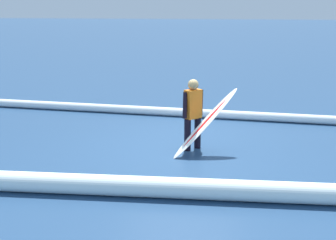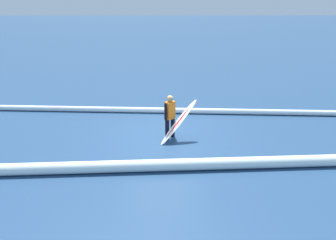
{
  "view_description": "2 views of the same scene",
  "coord_description": "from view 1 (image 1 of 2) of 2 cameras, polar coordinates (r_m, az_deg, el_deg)",
  "views": [
    {
      "loc": [
        -1.07,
        9.32,
        2.99
      ],
      "look_at": [
        0.04,
        1.9,
        1.04
      ],
      "focal_mm": 48.39,
      "sensor_mm": 36.0,
      "label": 1
    },
    {
      "loc": [
        0.04,
        11.95,
        4.62
      ],
      "look_at": [
        -0.14,
        1.55,
        1.07
      ],
      "focal_mm": 39.19,
      "sensor_mm": 36.0,
      "label": 2
    }
  ],
  "objects": [
    {
      "name": "surfboard",
      "position": [
        9.11,
        4.77,
        -0.36
      ],
      "size": [
        1.37,
        1.05,
        1.33
      ],
      "color": "white",
      "rests_on": "ground_plane"
    },
    {
      "name": "wave_crest_foreground",
      "position": [
        12.18,
        3.67,
        0.87
      ],
      "size": [
        22.77,
        1.88,
        0.23
      ],
      "primitive_type": "cylinder",
      "rotation": [
        0.0,
        1.57,
        -0.07
      ],
      "color": "white",
      "rests_on": "ground_plane"
    },
    {
      "name": "wave_crest_midground",
      "position": [
        7.18,
        1.66,
        -8.57
      ],
      "size": [
        16.05,
        1.1,
        0.33
      ],
      "primitive_type": "cylinder",
      "rotation": [
        0.0,
        1.57,
        0.05
      ],
      "color": "white",
      "rests_on": "ground_plane"
    },
    {
      "name": "surfer",
      "position": [
        9.35,
        3.15,
        1.17
      ],
      "size": [
        0.38,
        0.5,
        1.49
      ],
      "rotation": [
        0.0,
        0.0,
        0.81
      ],
      "color": "black",
      "rests_on": "ground_plane"
    },
    {
      "name": "ground_plane",
      "position": [
        9.84,
        1.9,
        -3.14
      ],
      "size": [
        158.08,
        158.08,
        0.0
      ],
      "primitive_type": "plane",
      "color": "navy"
    }
  ]
}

